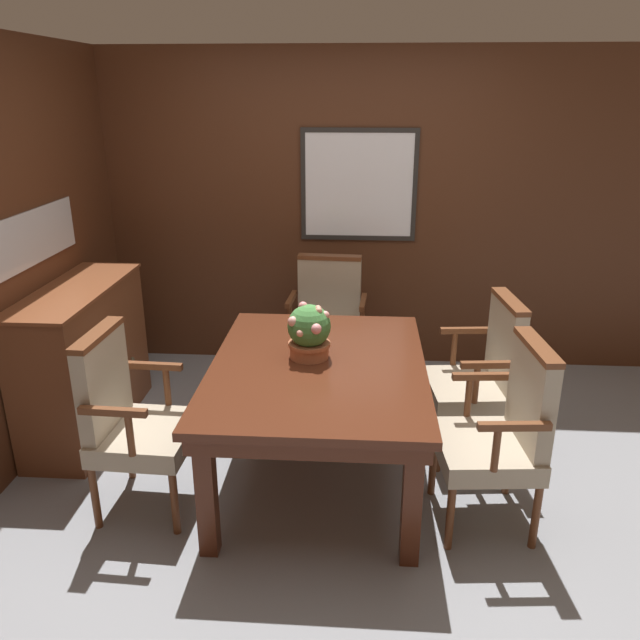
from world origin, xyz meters
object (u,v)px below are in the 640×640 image
(chair_right_near, at_px, (503,429))
(dining_table, at_px, (318,379))
(chair_head_far, at_px, (327,320))
(chair_right_far, at_px, (483,372))
(sideboard_cabinet, at_px, (84,360))
(chair_left_near, at_px, (130,415))
(potted_plant, at_px, (309,331))

(chair_right_near, bearing_deg, dining_table, -114.09)
(dining_table, height_order, chair_head_far, chair_head_far)
(chair_right_far, distance_m, chair_right_near, 0.68)
(chair_head_far, height_order, sideboard_cabinet, chair_head_far)
(chair_right_near, xyz_separation_m, chair_left_near, (-1.92, 0.01, 0.00))
(chair_left_near, relative_size, potted_plant, 3.15)
(dining_table, distance_m, chair_right_far, 1.03)
(chair_head_far, distance_m, potted_plant, 1.15)
(chair_right_near, height_order, sideboard_cabinet, chair_right_near)
(chair_right_near, bearing_deg, chair_left_near, -95.20)
(chair_right_far, height_order, sideboard_cabinet, chair_right_far)
(chair_right_far, xyz_separation_m, potted_plant, (-1.03, -0.26, 0.34))
(dining_table, xyz_separation_m, chair_left_near, (-0.97, -0.32, -0.09))
(chair_left_near, xyz_separation_m, sideboard_cabinet, (-0.59, 0.79, -0.05))
(dining_table, height_order, chair_right_far, chair_right_far)
(potted_plant, distance_m, sideboard_cabinet, 1.60)
(chair_head_far, relative_size, sideboard_cabinet, 0.81)
(chair_right_near, distance_m, sideboard_cabinet, 2.64)
(dining_table, bearing_deg, chair_right_far, 19.59)
(chair_head_far, height_order, chair_right_near, same)
(potted_plant, bearing_deg, sideboard_cabinet, 165.83)
(chair_head_far, distance_m, chair_right_near, 1.80)
(chair_head_far, bearing_deg, chair_left_near, -118.87)
(dining_table, xyz_separation_m, sideboard_cabinet, (-1.56, 0.46, -0.14))
(chair_head_far, height_order, chair_left_near, same)
(chair_right_far, height_order, chair_right_near, same)
(chair_right_far, relative_size, chair_left_near, 1.00)
(chair_right_far, xyz_separation_m, chair_right_near, (-0.02, -0.68, 0.00))
(chair_right_far, bearing_deg, sideboard_cabinet, -98.37)
(chair_right_far, relative_size, sideboard_cabinet, 0.81)
(chair_right_near, bearing_deg, chair_right_far, 173.69)
(chair_head_far, relative_size, chair_right_far, 1.00)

